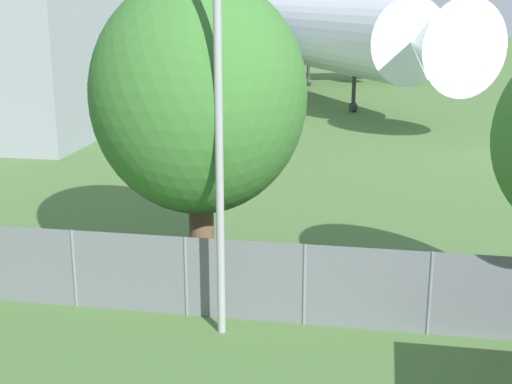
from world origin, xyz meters
TOP-DOWN VIEW (x-y plane):
  - perimeter_fence at (-0.00, 9.68)m, footprint 56.07×0.07m
  - airplane at (-6.02, 47.83)m, footprint 31.85×39.55m
  - tree_left_of_cabin at (-2.59, 11.24)m, footprint 4.81×4.81m
  - light_mast at (-1.63, 9.05)m, footprint 0.44×0.44m

SIDE VIEW (x-z plane):
  - perimeter_fence at x=0.00m, z-range 0.00..1.79m
  - airplane at x=-6.02m, z-range -2.37..11.08m
  - tree_left_of_cabin at x=-2.59m, z-range 0.93..8.14m
  - light_mast at x=-1.63m, z-range 0.88..9.10m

